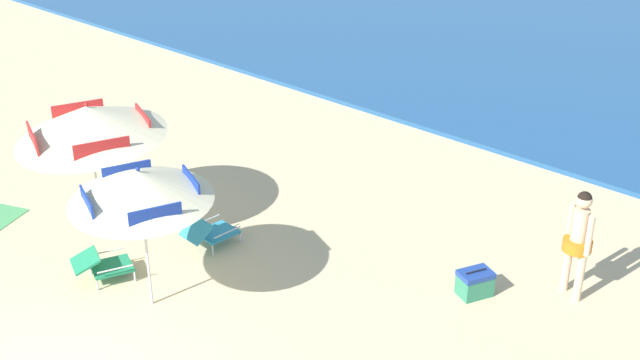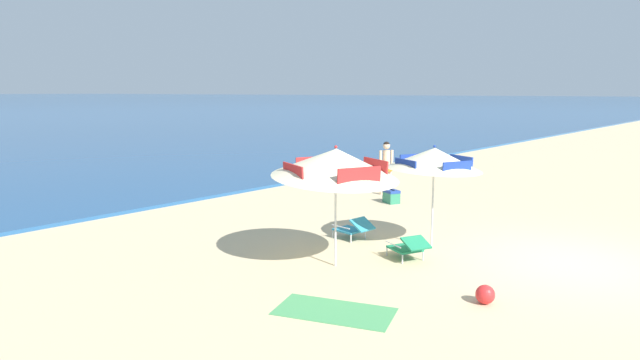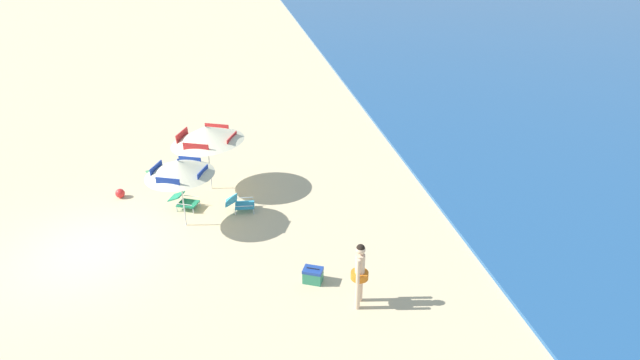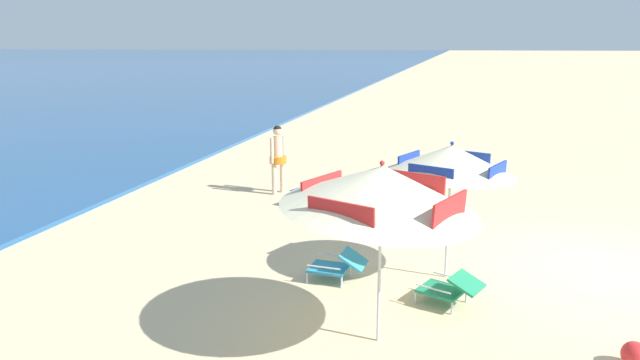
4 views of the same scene
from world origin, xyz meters
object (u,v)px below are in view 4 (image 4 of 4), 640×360
Objects in this scene: beach_umbrella_striped_second at (451,160)px; lounge_chair_beside_umbrella at (450,288)px; beach_umbrella_striped_main at (381,188)px; lounge_chair_under_umbrella at (337,265)px; person_standing_near_shore at (278,154)px; cooler_box at (303,198)px; beach_ball at (635,355)px.

beach_umbrella_striped_second is 1.97m from lounge_chair_beside_umbrella.
beach_umbrella_striped_main is 2.61m from lounge_chair_under_umbrella.
person_standing_near_shore is (5.57, 4.36, 0.73)m from lounge_chair_beside_umbrella.
cooler_box reaches higher than beach_ball.
beach_umbrella_striped_second is 1.62× the size of person_standing_near_shore.
lounge_chair_under_umbrella is 0.93× the size of lounge_chair_beside_umbrella.
lounge_chair_beside_umbrella is at bearing 61.73° from beach_ball.
lounge_chair_under_umbrella reaches higher than lounge_chair_beside_umbrella.
lounge_chair_under_umbrella reaches higher than beach_ball.
beach_umbrella_striped_second is at bearing 4.71° from lounge_chair_beside_umbrella.
beach_ball is at bearing -135.94° from person_standing_near_shore.
lounge_chair_beside_umbrella is at bearing -34.62° from beach_umbrella_striped_main.
beach_umbrella_striped_second is 2.43m from lounge_chair_under_umbrella.
beach_umbrella_striped_main is 3.06× the size of lounge_chair_under_umbrella.
cooler_box is at bearing 44.58° from beach_ball.
lounge_chair_beside_umbrella is 7.11m from person_standing_near_shore.
lounge_chair_under_umbrella is 4.22m from beach_ball.
cooler_box is (-1.08, -0.94, -0.80)m from person_standing_near_shore.
beach_umbrella_striped_main is 4.80× the size of cooler_box.
lounge_chair_beside_umbrella is 3.28× the size of beach_ball.
cooler_box is 7.92m from beach_ball.
beach_ball is at bearing -88.00° from beach_umbrella_striped_main.
person_standing_near_shore reaches higher than cooler_box.
beach_umbrella_striped_second is at bearing -136.53° from person_standing_near_shore.
cooler_box is (5.75, 2.55, -1.81)m from beach_umbrella_striped_main.
beach_umbrella_striped_second is (2.31, -0.78, -0.07)m from beach_umbrella_striped_main.
beach_umbrella_striped_main is 6.54m from cooler_box.
beach_ball is (-1.15, -2.14, -0.12)m from lounge_chair_beside_umbrella.
beach_umbrella_striped_main reaches higher than person_standing_near_shore.
beach_umbrella_striped_second is 6.29m from person_standing_near_shore.
lounge_chair_beside_umbrella is 2.43m from beach_ball.
beach_umbrella_striped_main reaches higher than cooler_box.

